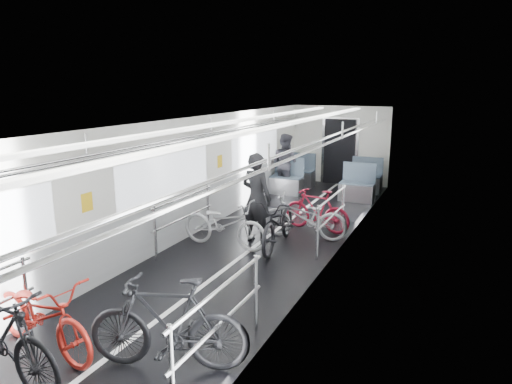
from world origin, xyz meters
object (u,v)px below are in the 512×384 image
person_standing (256,198)px  person_seated (285,163)px  bike_left_near (42,315)px  bike_right_far (317,210)px  bike_left_far (224,224)px  bike_aisle (279,222)px  bike_right_near (168,323)px  bike_right_mid (304,217)px

person_standing → person_seated: person_standing is taller
bike_left_near → bike_right_far: bearing=-6.1°
bike_left_far → bike_aisle: size_ratio=0.94×
bike_right_near → person_standing: bearing=173.1°
bike_left_far → bike_right_mid: bearing=-46.6°
bike_left_near → bike_right_mid: size_ratio=1.03×
bike_right_far → person_standing: 1.51m
bike_right_near → person_seated: bearing=174.1°
bike_right_far → bike_aisle: (-0.35, -1.25, 0.05)m
bike_left_far → bike_right_mid: size_ratio=1.03×
bike_right_near → bike_right_far: bike_right_near is taller
bike_right_near → person_standing: 4.26m
bike_right_mid → person_standing: size_ratio=0.97×
bike_right_near → bike_left_near: bearing=-95.6°
bike_right_far → person_standing: size_ratio=0.84×
bike_left_far → bike_right_far: (1.29, 1.69, -0.01)m
person_standing → bike_right_mid: bearing=-134.2°
bike_left_far → person_seated: (-0.60, 4.74, 0.38)m
bike_right_far → bike_aisle: 1.30m
bike_right_near → bike_aisle: size_ratio=0.94×
bike_right_near → bike_right_mid: bike_right_near is taller
person_seated → bike_right_far: bearing=135.5°
bike_right_mid → bike_aisle: 0.71m
bike_left_far → bike_right_near: bike_right_near is taller
bike_right_mid → person_seated: 4.09m
person_seated → bike_right_mid: bearing=130.2°
bike_right_mid → bike_right_far: bike_right_mid is taller
bike_aisle → person_standing: bearing=163.4°
bike_right_far → person_seated: bearing=-139.1°
bike_aisle → person_seated: (-1.53, 4.30, 0.35)m
bike_left_far → bike_right_near: size_ratio=1.00×
bike_left_near → bike_right_far: bike_left_near is taller
bike_right_far → person_standing: bearing=-27.9°
bike_right_mid → person_seated: size_ratio=1.02×
bike_right_mid → person_standing: 1.06m
bike_right_near → person_seated: 8.57m
bike_left_near → bike_right_far: size_ratio=1.18×
person_standing → person_seated: (-1.02, 4.20, -0.04)m
bike_right_mid → bike_aisle: bike_aisle is taller
bike_left_near → bike_aisle: bike_aisle is taller
bike_left_far → bike_right_near: (1.27, -3.62, 0.07)m
bike_left_far → bike_aisle: 1.03m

